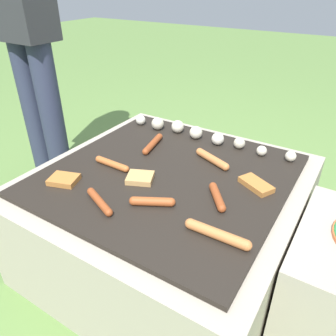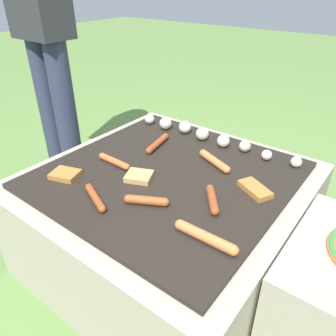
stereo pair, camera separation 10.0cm
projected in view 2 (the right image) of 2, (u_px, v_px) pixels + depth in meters
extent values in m
plane|color=#608442|center=(168.00, 256.00, 1.47)|extent=(14.00, 14.00, 0.00)
cube|color=#A89E8C|center=(168.00, 219.00, 1.36)|extent=(0.97, 0.97, 0.42)
cube|color=black|center=(168.00, 175.00, 1.25)|extent=(0.86, 0.86, 0.02)
cylinder|color=#2D334C|center=(51.00, 112.00, 1.88)|extent=(0.12, 0.12, 0.82)
cylinder|color=#2D334C|center=(66.00, 118.00, 1.81)|extent=(0.12, 0.12, 0.82)
cylinder|color=#A34C23|center=(146.00, 200.00, 1.07)|extent=(0.12, 0.08, 0.03)
sphere|color=#A34C23|center=(165.00, 202.00, 1.06)|extent=(0.03, 0.03, 0.03)
sphere|color=#A34C23|center=(128.00, 199.00, 1.08)|extent=(0.03, 0.03, 0.03)
cylinder|color=#93421E|center=(212.00, 199.00, 1.07)|extent=(0.10, 0.12, 0.03)
sphere|color=#93421E|center=(215.00, 211.00, 1.02)|extent=(0.03, 0.03, 0.03)
sphere|color=#93421E|center=(210.00, 189.00, 1.13)|extent=(0.03, 0.03, 0.03)
cylinder|color=#B7602D|center=(114.00, 161.00, 1.29)|extent=(0.14, 0.03, 0.03)
sphere|color=#B7602D|center=(127.00, 167.00, 1.26)|extent=(0.03, 0.03, 0.03)
sphere|color=#B7602D|center=(102.00, 156.00, 1.33)|extent=(0.03, 0.03, 0.03)
cylinder|color=#C6753D|center=(214.00, 161.00, 1.29)|extent=(0.15, 0.09, 0.03)
sphere|color=#C6753D|center=(227.00, 170.00, 1.24)|extent=(0.03, 0.03, 0.03)
sphere|color=#C6753D|center=(203.00, 153.00, 1.35)|extent=(0.03, 0.03, 0.03)
cylinder|color=#93421E|center=(95.00, 197.00, 1.08)|extent=(0.14, 0.08, 0.03)
sphere|color=#93421E|center=(89.00, 187.00, 1.14)|extent=(0.03, 0.03, 0.03)
sphere|color=#93421E|center=(102.00, 209.00, 1.03)|extent=(0.03, 0.03, 0.03)
cylinder|color=#93421E|center=(158.00, 143.00, 1.43)|extent=(0.06, 0.16, 0.03)
sphere|color=#93421E|center=(166.00, 136.00, 1.49)|extent=(0.03, 0.03, 0.03)
sphere|color=#93421E|center=(149.00, 151.00, 1.37)|extent=(0.03, 0.03, 0.03)
cylinder|color=#C6753D|center=(205.00, 237.00, 0.92)|extent=(0.17, 0.03, 0.03)
sphere|color=#C6753D|center=(180.00, 225.00, 0.96)|extent=(0.03, 0.03, 0.03)
sphere|color=#C6753D|center=(233.00, 250.00, 0.87)|extent=(0.03, 0.03, 0.03)
cube|color=#B27033|center=(255.00, 189.00, 1.13)|extent=(0.14, 0.11, 0.02)
cube|color=tan|center=(139.00, 176.00, 1.20)|extent=(0.12, 0.11, 0.02)
cube|color=#B27033|center=(65.00, 174.00, 1.22)|extent=(0.12, 0.11, 0.02)
sphere|color=silver|center=(150.00, 119.00, 1.64)|extent=(0.05, 0.05, 0.05)
sphere|color=beige|center=(166.00, 123.00, 1.58)|extent=(0.06, 0.06, 0.06)
sphere|color=beige|center=(185.00, 127.00, 1.55)|extent=(0.06, 0.06, 0.06)
sphere|color=beige|center=(202.00, 134.00, 1.48)|extent=(0.06, 0.06, 0.06)
sphere|color=silver|center=(223.00, 141.00, 1.42)|extent=(0.05, 0.05, 0.05)
sphere|color=beige|center=(245.00, 146.00, 1.38)|extent=(0.05, 0.05, 0.05)
sphere|color=beige|center=(267.00, 155.00, 1.32)|extent=(0.04, 0.04, 0.04)
sphere|color=beige|center=(296.00, 162.00, 1.27)|extent=(0.04, 0.04, 0.04)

